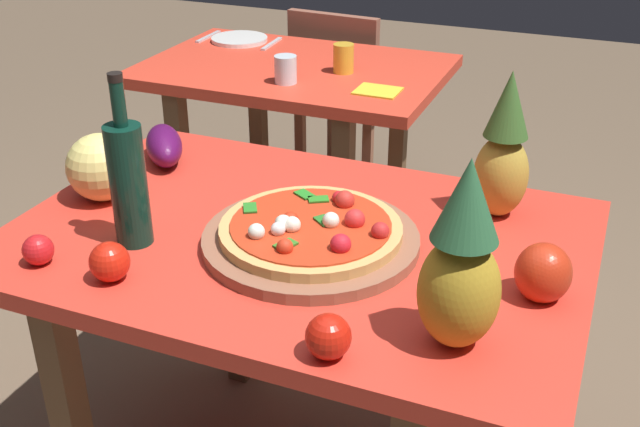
{
  "coord_description": "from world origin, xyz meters",
  "views": [
    {
      "loc": [
        0.59,
        -1.31,
        1.57
      ],
      "look_at": [
        0.04,
        0.02,
        0.82
      ],
      "focal_mm": 43.24,
      "sensor_mm": 36.0,
      "label": 1
    }
  ],
  "objects_px": {
    "drinking_glass_juice": "(343,58)",
    "drinking_glass_water": "(286,69)",
    "pizza_board": "(311,240)",
    "pineapple_right": "(461,265)",
    "knife_utensil": "(272,44)",
    "bell_pepper": "(543,273)",
    "tomato_by_bottle": "(38,250)",
    "pizza": "(312,228)",
    "melon": "(101,167)",
    "eggplant": "(164,145)",
    "dining_chair": "(343,93)",
    "tomato_near_board": "(110,262)",
    "display_table": "(298,274)",
    "pineapple_left": "(503,153)",
    "dinner_plate": "(239,39)",
    "background_table": "(294,97)",
    "wine_bottle": "(128,181)",
    "napkin_folded": "(378,91)",
    "fork_utensil": "(208,37)",
    "tomato_at_corner": "(328,337)"
  },
  "relations": [
    {
      "from": "drinking_glass_juice",
      "to": "drinking_glass_water",
      "type": "bearing_deg",
      "value": -126.84
    },
    {
      "from": "pizza_board",
      "to": "pineapple_right",
      "type": "bearing_deg",
      "value": -30.78
    },
    {
      "from": "knife_utensil",
      "to": "bell_pepper",
      "type": "bearing_deg",
      "value": -52.19
    },
    {
      "from": "pizza_board",
      "to": "tomato_by_bottle",
      "type": "relative_size",
      "value": 7.26
    },
    {
      "from": "bell_pepper",
      "to": "pizza",
      "type": "bearing_deg",
      "value": 178.19
    },
    {
      "from": "melon",
      "to": "eggplant",
      "type": "xyz_separation_m",
      "value": [
        0.02,
        0.23,
        -0.03
      ]
    },
    {
      "from": "melon",
      "to": "tomato_by_bottle",
      "type": "height_order",
      "value": "melon"
    },
    {
      "from": "melon",
      "to": "drinking_glass_water",
      "type": "height_order",
      "value": "melon"
    },
    {
      "from": "dining_chair",
      "to": "pizza_board",
      "type": "xyz_separation_m",
      "value": [
        0.59,
        -1.74,
        0.3
      ]
    },
    {
      "from": "dining_chair",
      "to": "eggplant",
      "type": "xyz_separation_m",
      "value": [
        0.07,
        -1.49,
        0.34
      ]
    },
    {
      "from": "dining_chair",
      "to": "tomato_near_board",
      "type": "relative_size",
      "value": 10.86
    },
    {
      "from": "pizza",
      "to": "pineapple_right",
      "type": "bearing_deg",
      "value": -30.93
    },
    {
      "from": "display_table",
      "to": "eggplant",
      "type": "relative_size",
      "value": 6.08
    },
    {
      "from": "pineapple_left",
      "to": "bell_pepper",
      "type": "relative_size",
      "value": 2.89
    },
    {
      "from": "bell_pepper",
      "to": "dinner_plate",
      "type": "relative_size",
      "value": 0.52
    },
    {
      "from": "background_table",
      "to": "drinking_glass_water",
      "type": "bearing_deg",
      "value": -73.4
    },
    {
      "from": "display_table",
      "to": "eggplant",
      "type": "height_order",
      "value": "eggplant"
    },
    {
      "from": "display_table",
      "to": "pizza_board",
      "type": "xyz_separation_m",
      "value": [
        0.04,
        -0.03,
        0.11
      ]
    },
    {
      "from": "pineapple_left",
      "to": "drinking_glass_water",
      "type": "distance_m",
      "value": 1.07
    },
    {
      "from": "dinner_plate",
      "to": "wine_bottle",
      "type": "bearing_deg",
      "value": -70.2
    },
    {
      "from": "pineapple_left",
      "to": "pineapple_right",
      "type": "xyz_separation_m",
      "value": [
        0.02,
        -0.5,
        0.0
      ]
    },
    {
      "from": "background_table",
      "to": "tomato_near_board",
      "type": "xyz_separation_m",
      "value": [
        0.25,
        -1.43,
        0.16
      ]
    },
    {
      "from": "display_table",
      "to": "knife_utensil",
      "type": "relative_size",
      "value": 6.76
    },
    {
      "from": "dining_chair",
      "to": "wine_bottle",
      "type": "height_order",
      "value": "wine_bottle"
    },
    {
      "from": "display_table",
      "to": "dinner_plate",
      "type": "distance_m",
      "value": 1.59
    },
    {
      "from": "knife_utensil",
      "to": "napkin_folded",
      "type": "distance_m",
      "value": 0.68
    },
    {
      "from": "bell_pepper",
      "to": "tomato_by_bottle",
      "type": "xyz_separation_m",
      "value": [
        -0.94,
        -0.26,
        -0.02
      ]
    },
    {
      "from": "fork_utensil",
      "to": "pizza",
      "type": "bearing_deg",
      "value": -53.77
    },
    {
      "from": "background_table",
      "to": "eggplant",
      "type": "relative_size",
      "value": 5.28
    },
    {
      "from": "pineapple_left",
      "to": "eggplant",
      "type": "relative_size",
      "value": 1.65
    },
    {
      "from": "eggplant",
      "to": "drinking_glass_water",
      "type": "xyz_separation_m",
      "value": [
        0.02,
        0.71,
        0.0
      ]
    },
    {
      "from": "tomato_at_corner",
      "to": "drinking_glass_water",
      "type": "height_order",
      "value": "drinking_glass_water"
    },
    {
      "from": "drinking_glass_juice",
      "to": "dining_chair",
      "type": "bearing_deg",
      "value": 110.6
    },
    {
      "from": "melon",
      "to": "drinking_glass_juice",
      "type": "relative_size",
      "value": 1.58
    },
    {
      "from": "pizza_board",
      "to": "drinking_glass_juice",
      "type": "height_order",
      "value": "drinking_glass_juice"
    },
    {
      "from": "tomato_at_corner",
      "to": "napkin_folded",
      "type": "height_order",
      "value": "tomato_at_corner"
    },
    {
      "from": "drinking_glass_water",
      "to": "dinner_plate",
      "type": "height_order",
      "value": "drinking_glass_water"
    },
    {
      "from": "tomato_at_corner",
      "to": "pizza",
      "type": "bearing_deg",
      "value": 116.94
    },
    {
      "from": "wine_bottle",
      "to": "knife_utensil",
      "type": "bearing_deg",
      "value": 104.93
    },
    {
      "from": "display_table",
      "to": "background_table",
      "type": "xyz_separation_m",
      "value": [
        -0.51,
        1.13,
        -0.02
      ]
    },
    {
      "from": "display_table",
      "to": "dining_chair",
      "type": "height_order",
      "value": "dining_chair"
    },
    {
      "from": "wine_bottle",
      "to": "bell_pepper",
      "type": "height_order",
      "value": "wine_bottle"
    },
    {
      "from": "pizza_board",
      "to": "napkin_folded",
      "type": "xyz_separation_m",
      "value": [
        -0.19,
        0.99,
        -0.01
      ]
    },
    {
      "from": "drinking_glass_water",
      "to": "dinner_plate",
      "type": "xyz_separation_m",
      "value": [
        -0.39,
        0.41,
        -0.04
      ]
    },
    {
      "from": "melon",
      "to": "dinner_plate",
      "type": "distance_m",
      "value": 1.4
    },
    {
      "from": "bell_pepper",
      "to": "napkin_folded",
      "type": "bearing_deg",
      "value": 122.97
    },
    {
      "from": "eggplant",
      "to": "tomato_at_corner",
      "type": "distance_m",
      "value": 0.9
    },
    {
      "from": "napkin_folded",
      "to": "fork_utensil",
      "type": "bearing_deg",
      "value": 155.61
    },
    {
      "from": "eggplant",
      "to": "dining_chair",
      "type": "bearing_deg",
      "value": 92.81
    },
    {
      "from": "pizza_board",
      "to": "bell_pepper",
      "type": "relative_size",
      "value": 3.94
    }
  ]
}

